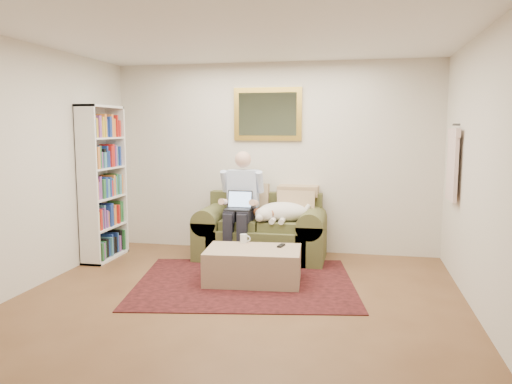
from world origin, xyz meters
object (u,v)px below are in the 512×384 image
(seated_man, at_px, (240,206))
(coffee_mug, at_px, (244,238))
(ottoman, at_px, (253,265))
(bookshelf, at_px, (103,183))
(laptop, at_px, (239,205))
(sleeping_dog, at_px, (283,212))
(sofa, at_px, (261,236))

(seated_man, xyz_separation_m, coffee_mug, (0.19, -0.63, -0.28))
(ottoman, relative_size, bookshelf, 0.52)
(laptop, xyz_separation_m, sleeping_dog, (0.55, 0.13, -0.10))
(coffee_mug, bearing_deg, bookshelf, 169.99)
(seated_man, bearing_deg, sleeping_dog, 7.13)
(seated_man, xyz_separation_m, sleeping_dog, (0.55, 0.07, -0.06))
(bookshelf, bearing_deg, sleeping_dog, 8.74)
(laptop, relative_size, ottoman, 0.31)
(bookshelf, bearing_deg, coffee_mug, -10.01)
(laptop, relative_size, sleeping_dog, 0.47)
(sofa, relative_size, laptop, 5.15)
(ottoman, distance_m, bookshelf, 2.36)
(seated_man, relative_size, coffee_mug, 14.10)
(coffee_mug, relative_size, bookshelf, 0.05)
(sofa, xyz_separation_m, laptop, (-0.25, -0.22, 0.45))
(sleeping_dog, xyz_separation_m, coffee_mug, (-0.36, -0.70, -0.21))
(seated_man, distance_m, bookshelf, 1.82)
(ottoman, bearing_deg, seated_man, 111.97)
(sofa, distance_m, coffee_mug, 0.80)
(laptop, distance_m, bookshelf, 1.80)
(seated_man, bearing_deg, laptop, -90.00)
(sleeping_dog, height_order, ottoman, sleeping_dog)
(laptop, height_order, bookshelf, bookshelf)
(seated_man, height_order, bookshelf, bookshelf)
(seated_man, distance_m, coffee_mug, 0.72)
(bookshelf, bearing_deg, ottoman, -16.14)
(sofa, relative_size, coffee_mug, 16.77)
(bookshelf, bearing_deg, sofa, 12.33)
(sofa, height_order, coffee_mug, sofa)
(laptop, xyz_separation_m, bookshelf, (-1.77, -0.22, 0.26))
(laptop, bearing_deg, ottoman, -66.51)
(sofa, xyz_separation_m, ottoman, (0.11, -1.06, -0.10))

